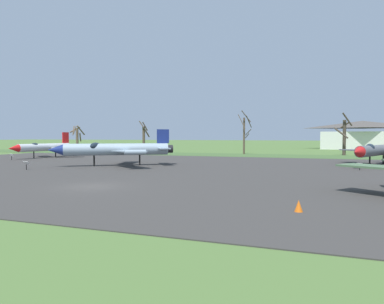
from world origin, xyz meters
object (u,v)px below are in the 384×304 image
(info_placard_rear_center, at_px, (12,156))
(traffic_cone, at_px, (299,206))
(jet_fighter_rear_center, at_px, (44,147))
(visitor_building, at_px, (362,135))
(info_placard_front_right, at_px, (360,166))
(info_placard_rear_left, at_px, (26,164))
(jet_fighter_front_right, at_px, (376,150))
(jet_fighter_rear_left, at_px, (115,149))

(info_placard_rear_center, xyz_separation_m, traffic_cone, (43.83, -23.87, -0.33))
(jet_fighter_rear_center, bearing_deg, visitor_building, 49.31)
(info_placard_front_right, relative_size, info_placard_rear_center, 0.85)
(jet_fighter_rear_center, bearing_deg, traffic_cone, -34.85)
(info_placard_front_right, bearing_deg, traffic_cone, -100.95)
(info_placard_rear_left, distance_m, traffic_cone, 31.60)
(info_placard_front_right, relative_size, jet_fighter_rear_center, 0.06)
(jet_fighter_front_right, distance_m, info_placard_front_right, 8.04)
(jet_fighter_rear_center, distance_m, visitor_building, 83.87)
(info_placard_front_right, relative_size, jet_fighter_rear_left, 0.06)
(jet_fighter_front_right, bearing_deg, visitor_building, 86.34)
(info_placard_rear_left, bearing_deg, jet_fighter_rear_left, 52.23)
(jet_fighter_rear_left, distance_m, visitor_building, 81.32)
(info_placard_front_right, relative_size, visitor_building, 0.04)
(jet_fighter_rear_left, bearing_deg, info_placard_rear_center, 169.75)
(info_placard_front_right, height_order, visitor_building, visitor_building)
(jet_fighter_rear_center, height_order, info_placard_rear_left, jet_fighter_rear_center)
(info_placard_rear_center, height_order, visitor_building, visitor_building)
(jet_fighter_front_right, relative_size, visitor_building, 0.56)
(jet_fighter_front_right, height_order, info_placard_front_right, jet_fighter_front_right)
(jet_fighter_front_right, bearing_deg, traffic_cone, -102.70)
(traffic_cone, bearing_deg, info_placard_rear_center, 151.42)
(visitor_building, bearing_deg, traffic_cone, -96.75)
(info_placard_front_right, bearing_deg, jet_fighter_rear_left, -171.75)
(info_placard_rear_center, height_order, jet_fighter_rear_left, jet_fighter_rear_left)
(info_placard_rear_left, height_order, traffic_cone, info_placard_rear_left)
(jet_fighter_front_right, distance_m, visitor_building, 62.41)
(info_placard_rear_left, xyz_separation_m, visitor_building, (40.26, 81.71, 3.26))
(jet_fighter_rear_center, bearing_deg, info_placard_front_right, -7.32)
(info_placard_rear_center, bearing_deg, info_placard_front_right, 0.30)
(visitor_building, bearing_deg, jet_fighter_rear_center, -130.69)
(jet_fighter_rear_left, bearing_deg, jet_fighter_rear_center, 153.56)
(jet_fighter_front_right, height_order, jet_fighter_rear_left, jet_fighter_rear_left)
(info_placard_front_right, height_order, traffic_cone, info_placard_front_right)
(jet_fighter_rear_center, distance_m, info_placard_rear_center, 6.57)
(info_placard_front_right, xyz_separation_m, jet_fighter_rear_center, (-48.22, 6.20, 1.30))
(info_placard_rear_left, bearing_deg, info_placard_rear_center, 141.48)
(jet_fighter_front_right, xyz_separation_m, jet_fighter_rear_left, (-30.15, -11.54, 0.13))
(info_placard_rear_center, relative_size, jet_fighter_rear_left, 0.07)
(jet_fighter_rear_left, bearing_deg, traffic_cone, -41.15)
(jet_fighter_front_right, xyz_separation_m, visitor_building, (3.98, 62.25, 1.93))
(jet_fighter_front_right, distance_m, jet_fighter_rear_left, 32.28)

